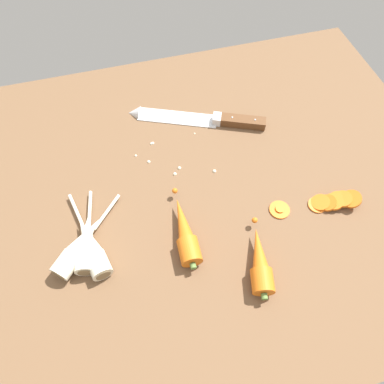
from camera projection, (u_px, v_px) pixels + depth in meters
ground_plane at (190, 193)px, 79.35cm from camera, size 120.00×90.00×4.00cm
chefs_knife at (194, 118)px, 87.84cm from camera, size 33.22×16.80×4.18cm
whole_carrot at (185, 232)px, 69.70cm from camera, size 4.63×18.31×4.20cm
whole_carrot_second at (260, 262)px, 66.42cm from camera, size 7.13×16.19×4.20cm
parsnip_front at (79, 246)px, 68.25cm from camera, size 15.36×16.52×4.00cm
parsnip_mid_left at (91, 247)px, 68.18cm from camera, size 7.09×20.12×4.00cm
parsnip_mid_right at (87, 243)px, 68.59cm from camera, size 5.73×18.71×4.00cm
carrot_slice_stack at (333, 201)px, 74.61cm from camera, size 10.83×5.50×3.53cm
carrot_slice_stray_near at (280, 209)px, 74.43cm from camera, size 4.39×4.39×0.70cm
mince_crumbs at (174, 159)px, 81.40cm from camera, size 19.13×14.98×0.89cm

